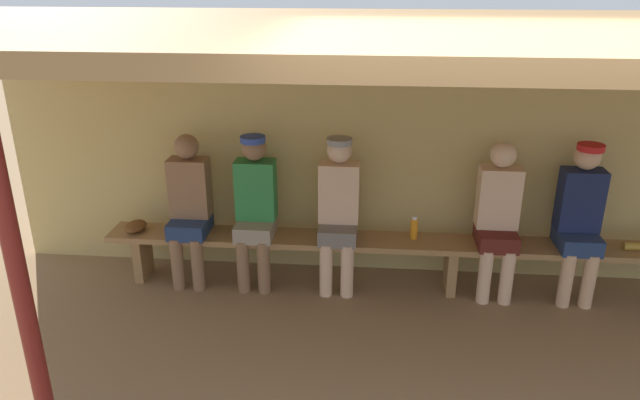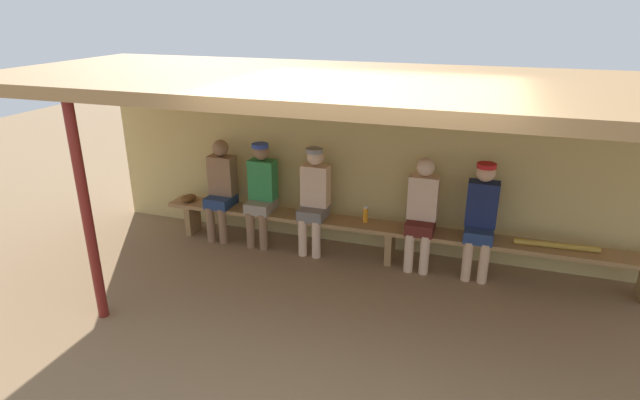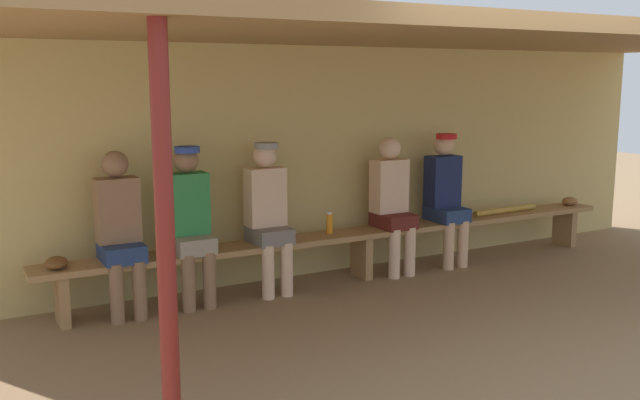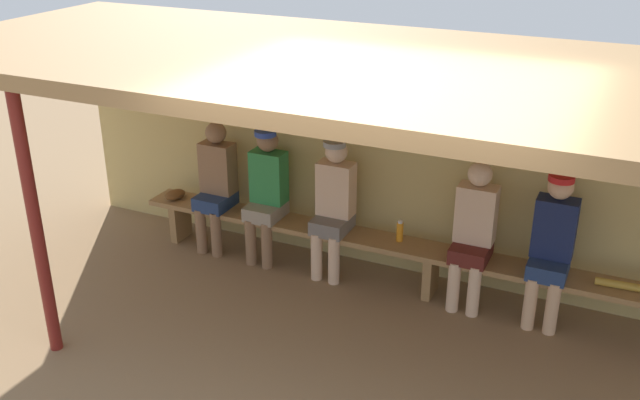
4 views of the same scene
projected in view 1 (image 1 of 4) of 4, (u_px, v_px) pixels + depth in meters
The scene contains 11 objects.
back_wall at pixel (453, 155), 5.26m from camera, with size 8.00×0.20×2.20m, color tan.
dugout_roof at pixel (493, 35), 3.63m from camera, with size 8.00×2.80×0.12m, color #9E7547.
support_post at pixel (20, 286), 3.10m from camera, with size 0.10×0.10×2.20m, color maroon.
bench at pixel (452, 250), 5.10m from camera, with size 6.00×0.36×0.46m.
player_leftmost at pixel (338, 207), 5.06m from camera, with size 0.34×0.42×1.34m.
player_in_blue at pixel (255, 204), 5.12m from camera, with size 0.34×0.42×1.34m.
player_rightmost at pixel (580, 215), 4.89m from camera, with size 0.34×0.42×1.34m.
player_with_sunglasses at pixel (498, 214), 4.95m from camera, with size 0.34×0.42×1.34m.
player_in_red at pixel (189, 204), 5.17m from camera, with size 0.34×0.42×1.34m.
water_bottle_blue at pixel (414, 228), 5.11m from camera, with size 0.06×0.06×0.21m.
baseball_glove_worn at pixel (135, 226), 5.27m from camera, with size 0.24×0.17×0.09m, color brown.
Camera 1 is at (-0.72, -3.13, 2.65)m, focal length 33.48 mm.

